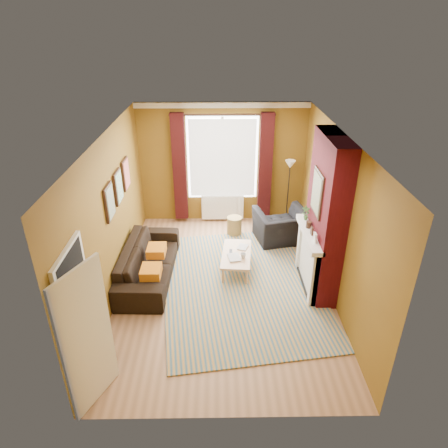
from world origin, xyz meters
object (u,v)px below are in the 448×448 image
at_px(armchair, 281,226).
at_px(coffee_table, 236,255).
at_px(wicker_stool, 234,226).
at_px(floor_lamp, 289,175).
at_px(sofa, 149,261).

xyz_separation_m(armchair, coffee_table, (-1.03, -1.12, -0.03)).
relative_size(coffee_table, wicker_stool, 2.74).
bearing_deg(floor_lamp, wicker_stool, -160.62).
height_order(armchair, coffee_table, armchair).
bearing_deg(armchair, sofa, 13.43).
height_order(sofa, wicker_stool, sofa).
height_order(sofa, floor_lamp, floor_lamp).
distance_m(wicker_stool, floor_lamp, 1.69).
bearing_deg(coffee_table, wicker_stool, 95.15).
relative_size(coffee_table, floor_lamp, 0.71).
bearing_deg(wicker_stool, sofa, -135.52).
xyz_separation_m(sofa, wicker_stool, (1.68, 1.65, -0.12)).
bearing_deg(sofa, wicker_stool, -43.51).
bearing_deg(coffee_table, floor_lamp, 61.81).
bearing_deg(floor_lamp, armchair, -106.58).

